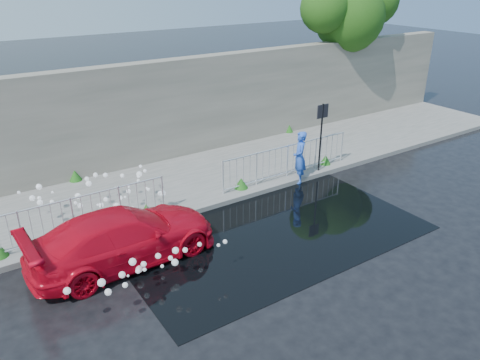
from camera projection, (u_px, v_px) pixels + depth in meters
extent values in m
plane|color=black|center=(277.00, 253.00, 11.69)|extent=(90.00, 90.00, 0.00)
cube|color=#5F5F5B|center=(184.00, 181.00, 15.45)|extent=(30.00, 4.00, 0.15)
cube|color=#5F5F5B|center=(215.00, 204.00, 13.93)|extent=(30.00, 0.25, 0.16)
cube|color=#646054|center=(153.00, 112.00, 16.37)|extent=(30.00, 0.60, 3.50)
cube|color=black|center=(269.00, 230.00, 12.70)|extent=(8.00, 5.00, 0.01)
cylinder|color=black|center=(321.00, 140.00, 15.65)|extent=(0.06, 0.06, 2.50)
cube|color=black|center=(323.00, 111.00, 15.24)|extent=(0.45, 0.04, 0.45)
cylinder|color=#332114|center=(340.00, 62.00, 21.93)|extent=(0.36, 0.36, 5.00)
sphere|color=#1B3E0F|center=(349.00, 17.00, 20.21)|extent=(3.05, 3.05, 3.05)
sphere|color=#1B3E0F|center=(375.00, 1.00, 20.72)|extent=(2.15, 2.15, 2.15)
sphere|color=#1B3E0F|center=(324.00, 8.00, 19.28)|extent=(2.02, 2.02, 2.02)
cylinder|color=silver|center=(163.00, 194.00, 13.19)|extent=(0.05, 0.05, 1.10)
cylinder|color=silver|center=(70.00, 199.00, 11.71)|extent=(5.00, 0.04, 0.04)
cylinder|color=silver|center=(75.00, 232.00, 12.10)|extent=(5.00, 0.04, 0.04)
cylinder|color=silver|center=(223.00, 178.00, 14.20)|extent=(0.05, 0.05, 1.10)
cylinder|color=silver|center=(342.00, 146.00, 16.72)|extent=(0.05, 0.05, 1.10)
cylinder|color=silver|center=(288.00, 146.00, 15.24)|extent=(5.00, 0.04, 0.04)
cylinder|color=silver|center=(287.00, 172.00, 15.63)|extent=(5.00, 0.04, 0.04)
cone|color=#1F4713|center=(147.00, 209.00, 13.13)|extent=(0.36, 0.36, 0.34)
cone|color=#1F4713|center=(241.00, 183.00, 14.74)|extent=(0.44, 0.44, 0.34)
cone|color=#1F4713|center=(326.00, 159.00, 16.56)|extent=(0.38, 0.38, 0.35)
cone|color=#1F4713|center=(75.00, 175.00, 15.28)|extent=(0.42, 0.42, 0.36)
cone|color=#1F4713|center=(289.00, 128.00, 19.83)|extent=(0.34, 0.34, 0.32)
sphere|color=white|center=(163.00, 193.00, 13.28)|extent=(0.16, 0.16, 0.16)
sphere|color=white|center=(105.00, 175.00, 13.78)|extent=(0.14, 0.14, 0.14)
sphere|color=white|center=(87.00, 179.00, 13.42)|extent=(0.13, 0.13, 0.13)
sphere|color=white|center=(139.00, 174.00, 13.74)|extent=(0.17, 0.17, 0.17)
sphere|color=white|center=(56.00, 241.00, 11.58)|extent=(0.11, 0.11, 0.11)
sphere|color=white|center=(141.00, 166.00, 14.06)|extent=(0.10, 0.10, 0.10)
sphere|color=white|center=(138.00, 181.00, 13.50)|extent=(0.09, 0.09, 0.09)
sphere|color=white|center=(96.00, 215.00, 12.35)|extent=(0.16, 0.16, 0.16)
sphere|color=white|center=(143.00, 230.00, 12.34)|extent=(0.09, 0.09, 0.09)
sphere|color=white|center=(145.00, 171.00, 14.06)|extent=(0.11, 0.11, 0.11)
sphere|color=white|center=(138.00, 227.00, 12.48)|extent=(0.18, 0.18, 0.18)
sphere|color=white|center=(121.00, 198.00, 12.97)|extent=(0.11, 0.11, 0.11)
sphere|color=white|center=(146.00, 214.00, 12.71)|extent=(0.11, 0.11, 0.11)
sphere|color=white|center=(79.00, 239.00, 11.71)|extent=(0.08, 0.08, 0.08)
sphere|color=white|center=(128.00, 191.00, 13.24)|extent=(0.14, 0.14, 0.14)
sphere|color=white|center=(160.00, 194.00, 13.38)|extent=(0.16, 0.16, 0.16)
sphere|color=white|center=(121.00, 199.00, 13.01)|extent=(0.07, 0.07, 0.07)
sphere|color=white|center=(38.00, 186.00, 12.85)|extent=(0.12, 0.12, 0.12)
sphere|color=white|center=(32.00, 198.00, 12.26)|extent=(0.15, 0.15, 0.15)
sphere|color=white|center=(79.00, 232.00, 11.96)|extent=(0.15, 0.15, 0.15)
sphere|color=white|center=(124.00, 219.00, 12.56)|extent=(0.11, 0.11, 0.11)
sphere|color=white|center=(148.00, 189.00, 13.38)|extent=(0.10, 0.10, 0.10)
sphere|color=white|center=(116.00, 206.00, 12.54)|extent=(0.16, 0.16, 0.16)
sphere|color=white|center=(122.00, 176.00, 13.77)|extent=(0.13, 0.13, 0.13)
sphere|color=white|center=(98.00, 205.00, 12.55)|extent=(0.07, 0.07, 0.07)
sphere|color=white|center=(115.00, 188.00, 13.25)|extent=(0.07, 0.07, 0.07)
sphere|color=white|center=(48.00, 243.00, 11.41)|extent=(0.15, 0.15, 0.15)
sphere|color=white|center=(147.00, 188.00, 13.50)|extent=(0.07, 0.07, 0.07)
sphere|color=white|center=(52.00, 192.00, 12.59)|extent=(0.07, 0.07, 0.07)
sphere|color=white|center=(39.00, 187.00, 12.79)|extent=(0.16, 0.16, 0.16)
sphere|color=white|center=(132.00, 215.00, 12.52)|extent=(0.07, 0.07, 0.07)
sphere|color=white|center=(39.00, 198.00, 12.51)|extent=(0.11, 0.11, 0.11)
sphere|color=white|center=(138.00, 177.00, 13.69)|extent=(0.09, 0.09, 0.09)
sphere|color=white|center=(80.00, 206.00, 12.51)|extent=(0.14, 0.14, 0.14)
sphere|color=white|center=(40.00, 202.00, 12.17)|extent=(0.16, 0.16, 0.16)
sphere|color=white|center=(78.00, 194.00, 12.75)|extent=(0.06, 0.06, 0.06)
sphere|color=white|center=(101.00, 205.00, 12.74)|extent=(0.15, 0.15, 0.15)
sphere|color=white|center=(106.00, 199.00, 12.64)|extent=(0.13, 0.13, 0.13)
sphere|color=white|center=(52.00, 202.00, 12.46)|extent=(0.11, 0.11, 0.11)
sphere|color=white|center=(133.00, 208.00, 12.76)|extent=(0.08, 0.08, 0.08)
sphere|color=white|center=(95.00, 175.00, 13.46)|extent=(0.13, 0.13, 0.13)
sphere|color=white|center=(108.00, 220.00, 12.34)|extent=(0.14, 0.14, 0.14)
sphere|color=white|center=(125.00, 197.00, 13.00)|extent=(0.07, 0.07, 0.07)
sphere|color=white|center=(89.00, 184.00, 13.08)|extent=(0.17, 0.17, 0.17)
sphere|color=white|center=(75.00, 203.00, 12.37)|extent=(0.09, 0.09, 0.09)
sphere|color=white|center=(128.00, 187.00, 13.36)|extent=(0.09, 0.09, 0.09)
sphere|color=white|center=(78.00, 196.00, 12.72)|extent=(0.16, 0.16, 0.16)
sphere|color=white|center=(19.00, 192.00, 12.47)|extent=(0.09, 0.09, 0.09)
sphere|color=white|center=(108.00, 292.00, 8.79)|extent=(0.13, 0.13, 0.13)
sphere|color=white|center=(125.00, 285.00, 9.02)|extent=(0.11, 0.11, 0.11)
sphere|color=white|center=(67.00, 291.00, 8.76)|extent=(0.14, 0.14, 0.14)
sphere|color=white|center=(171.00, 258.00, 10.68)|extent=(0.11, 0.11, 0.11)
sphere|color=white|center=(138.00, 271.00, 9.87)|extent=(0.11, 0.11, 0.11)
sphere|color=white|center=(225.00, 242.00, 10.70)|extent=(0.11, 0.11, 0.11)
sphere|color=white|center=(102.00, 283.00, 8.98)|extent=(0.16, 0.16, 0.16)
sphere|color=white|center=(218.00, 245.00, 10.59)|extent=(0.08, 0.08, 0.08)
sphere|color=white|center=(200.00, 244.00, 11.33)|extent=(0.12, 0.12, 0.12)
sphere|color=white|center=(122.00, 275.00, 10.02)|extent=(0.15, 0.15, 0.15)
sphere|color=white|center=(158.00, 256.00, 10.40)|extent=(0.13, 0.13, 0.13)
sphere|color=white|center=(185.00, 250.00, 10.28)|extent=(0.12, 0.12, 0.12)
sphere|color=white|center=(133.00, 262.00, 9.94)|extent=(0.17, 0.17, 0.17)
sphere|color=white|center=(145.00, 270.00, 9.89)|extent=(0.09, 0.09, 0.09)
sphere|color=white|center=(175.00, 262.00, 10.68)|extent=(0.17, 0.17, 0.17)
sphere|color=white|center=(139.00, 269.00, 10.67)|extent=(0.18, 0.18, 0.18)
sphere|color=white|center=(144.00, 264.00, 10.47)|extent=(0.13, 0.13, 0.13)
sphere|color=white|center=(128.00, 276.00, 10.40)|extent=(0.06, 0.06, 0.06)
sphere|color=white|center=(162.00, 266.00, 10.86)|extent=(0.09, 0.09, 0.09)
sphere|color=white|center=(175.00, 250.00, 10.29)|extent=(0.15, 0.15, 0.15)
imported|color=red|center=(124.00, 237.00, 11.13)|extent=(4.62, 2.06, 1.32)
imported|color=blue|center=(300.00, 157.00, 15.24)|extent=(0.69, 0.76, 1.75)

